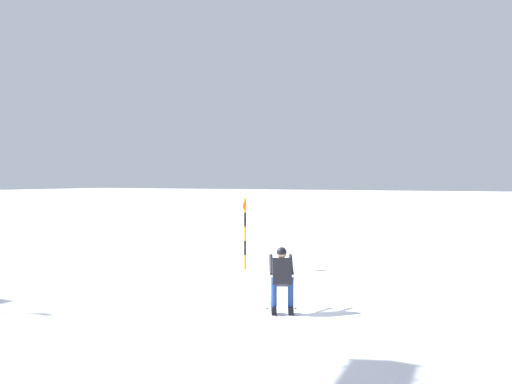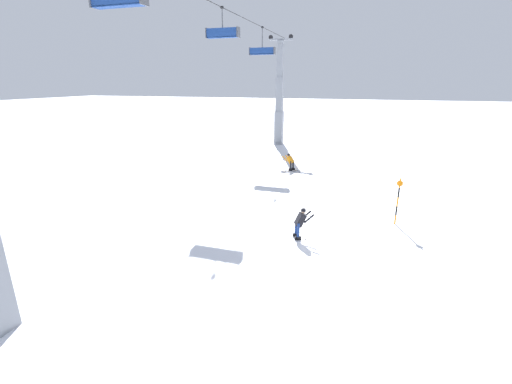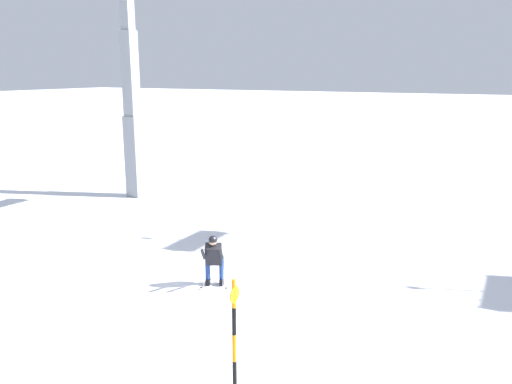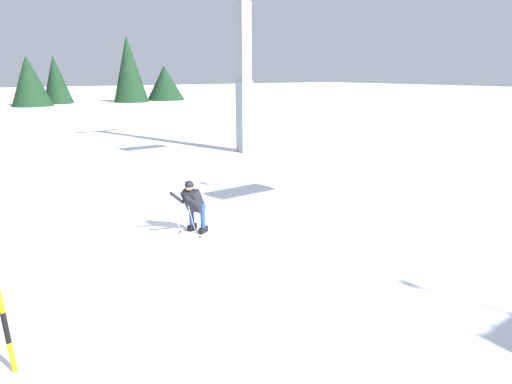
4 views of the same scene
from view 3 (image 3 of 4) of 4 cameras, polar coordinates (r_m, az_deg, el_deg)
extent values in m
plane|color=white|center=(13.10, -1.49, -11.99)|extent=(260.00, 260.00, 0.00)
cube|color=white|center=(14.09, -3.77, -10.12)|extent=(0.84, 1.59, 0.01)
cube|color=black|center=(14.05, -3.78, -9.79)|extent=(0.22, 0.30, 0.16)
cylinder|color=navy|center=(13.90, -3.80, -8.27)|extent=(0.13, 0.13, 0.64)
cube|color=white|center=(14.13, -5.29, -10.08)|extent=(0.84, 1.59, 0.01)
cube|color=black|center=(14.09, -5.30, -9.75)|extent=(0.22, 0.30, 0.16)
cylinder|color=navy|center=(13.94, -5.33, -8.23)|extent=(0.13, 0.13, 0.64)
cube|color=black|center=(13.66, -4.66, -6.82)|extent=(0.59, 0.62, 0.65)
sphere|color=tan|center=(13.41, -4.75, -5.42)|extent=(0.21, 0.21, 0.21)
sphere|color=black|center=(13.40, -4.75, -5.28)|extent=(0.23, 0.23, 0.23)
cylinder|color=black|center=(13.28, -3.84, -6.87)|extent=(0.29, 0.47, 0.42)
cylinder|color=gray|center=(13.46, -3.62, -9.28)|extent=(0.32, 0.37, 1.10)
cylinder|color=black|center=(13.76, -3.33, -10.49)|extent=(0.07, 0.07, 0.01)
cylinder|color=black|center=(13.33, -5.82, -6.83)|extent=(0.29, 0.47, 0.42)
cylinder|color=gray|center=(13.52, -5.98, -9.22)|extent=(0.11, 0.47, 1.10)
cylinder|color=black|center=(13.83, -6.03, -10.42)|extent=(0.07, 0.07, 0.01)
cube|color=gray|center=(23.96, -13.17, 3.79)|extent=(0.66, 0.66, 3.63)
cube|color=gray|center=(23.67, -13.64, 12.50)|extent=(0.55, 0.55, 3.63)
cylinder|color=black|center=(9.03, -2.36, -19.34)|extent=(0.07, 0.07, 0.47)
cylinder|color=orange|center=(8.79, -2.39, -16.73)|extent=(0.07, 0.07, 0.47)
cylinder|color=black|center=(8.56, -2.42, -13.99)|extent=(0.07, 0.07, 0.47)
cylinder|color=orange|center=(8.36, -2.45, -11.10)|extent=(0.07, 0.07, 0.47)
cylinder|color=orange|center=(8.36, -2.36, -11.20)|extent=(0.02, 0.28, 0.28)
camera|label=1|loc=(23.21, -0.34, 6.68)|focal=32.63mm
camera|label=2|loc=(22.91, -42.20, 13.01)|focal=24.41mm
camera|label=4|loc=(7.23, 41.14, -2.71)|focal=27.54mm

